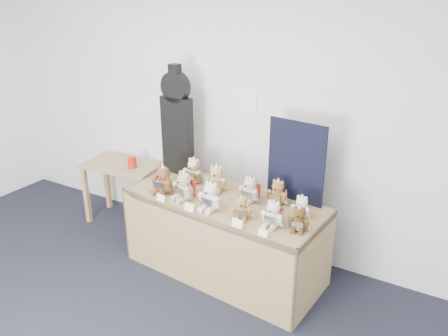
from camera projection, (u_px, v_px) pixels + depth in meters
The scene contains 22 objects.
room_shell at pixel (246, 102), 4.15m from camera, with size 6.00×6.00×6.00m.
display_table at pixel (219, 218), 3.92m from camera, with size 1.88×0.91×0.76m.
side_table at pixel (123, 174), 4.91m from camera, with size 0.90×0.58×0.70m.
guitar_case at pixel (177, 122), 4.28m from camera, with size 0.34×0.12×1.10m.
navy_board at pixel (296, 162), 3.76m from camera, with size 0.54×0.02×0.72m, color black.
red_cup at pixel (132, 162), 4.74m from camera, with size 0.10×0.10×0.13m, color red.
teddy_front_far_left at pixel (163, 181), 3.99m from camera, with size 0.25×0.21×0.30m.
teddy_front_left at pixel (184, 187), 3.88m from camera, with size 0.24×0.22×0.30m.
teddy_front_centre at pixel (211, 197), 3.69m from camera, with size 0.24×0.20×0.29m.
teddy_front_right at pixel (241, 208), 3.54m from camera, with size 0.19×0.18×0.23m.
teddy_front_far_right at pixel (273, 215), 3.43m from camera, with size 0.20×0.17×0.25m.
teddy_front_end at pixel (299, 219), 3.37m from camera, with size 0.19×0.16×0.23m.
teddy_back_left at pixel (194, 171), 4.23m from camera, with size 0.23×0.18×0.28m.
teddy_back_centre_left at pixel (216, 179), 4.04m from camera, with size 0.24×0.21×0.28m.
teddy_back_centre_right at pixel (250, 190), 3.84m from camera, with size 0.22×0.20×0.27m.
teddy_back_right at pixel (278, 193), 3.79m from camera, with size 0.21×0.16×0.26m.
teddy_back_end at pixel (301, 208), 3.57m from camera, with size 0.18×0.14×0.22m.
teddy_back_far_left at pixel (194, 172), 4.22m from camera, with size 0.21×0.18×0.25m.
entry_card_a at pixel (161, 198), 3.85m from camera, with size 0.09×0.00×0.06m, color white.
entry_card_b at pixel (189, 207), 3.68m from camera, with size 0.10×0.00×0.07m, color white.
entry_card_c at pixel (237, 223), 3.42m from camera, with size 0.10×0.00×0.07m, color white.
entry_card_d at pixel (263, 233), 3.30m from camera, with size 0.08×0.00×0.06m, color white.
Camera 1 is at (2.13, -1.14, 2.49)m, focal length 35.00 mm.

